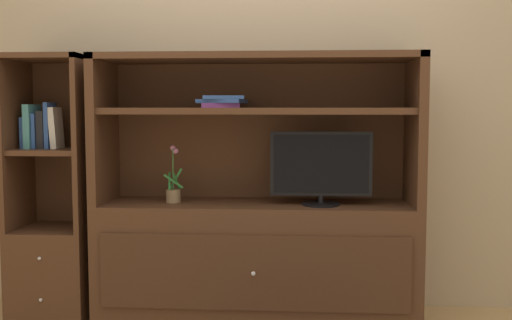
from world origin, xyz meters
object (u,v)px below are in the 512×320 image
object	(u,v)px
magazine_stack	(222,101)
tv_monitor	(321,168)
media_console	(257,235)
upright_book_row	(42,128)
bookshelf_tall	(55,230)
potted_plant	(173,189)

from	to	relation	value
magazine_stack	tv_monitor	bearing A→B (deg)	-5.36
media_console	upright_book_row	bearing A→B (deg)	-179.78
magazine_stack	bookshelf_tall	xyz separation A→B (m)	(-1.00, 0.01, -0.75)
bookshelf_tall	upright_book_row	bearing A→B (deg)	-170.43
tv_monitor	upright_book_row	xyz separation A→B (m)	(-1.61, 0.06, 0.21)
media_console	upright_book_row	xyz separation A→B (m)	(-1.25, -0.00, 0.61)
tv_monitor	bookshelf_tall	size ratio (longest dim) A/B	0.37
media_console	tv_monitor	size ratio (longest dim) A/B	3.22
tv_monitor	potted_plant	distance (m)	0.85
media_console	tv_monitor	distance (m)	0.54
tv_monitor	bookshelf_tall	xyz separation A→B (m)	(-1.55, 0.07, -0.38)
tv_monitor	upright_book_row	size ratio (longest dim) A/B	2.11
bookshelf_tall	upright_book_row	xyz separation A→B (m)	(-0.06, -0.01, 0.60)
upright_book_row	bookshelf_tall	bearing A→B (deg)	9.57
media_console	bookshelf_tall	world-z (taller)	bookshelf_tall
potted_plant	magazine_stack	bearing A→B (deg)	2.37
potted_plant	bookshelf_tall	distance (m)	0.75
media_console	bookshelf_tall	distance (m)	1.19
tv_monitor	media_console	bearing A→B (deg)	170.53
magazine_stack	bookshelf_tall	world-z (taller)	bookshelf_tall
bookshelf_tall	upright_book_row	distance (m)	0.60
tv_monitor	magazine_stack	size ratio (longest dim) A/B	1.62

